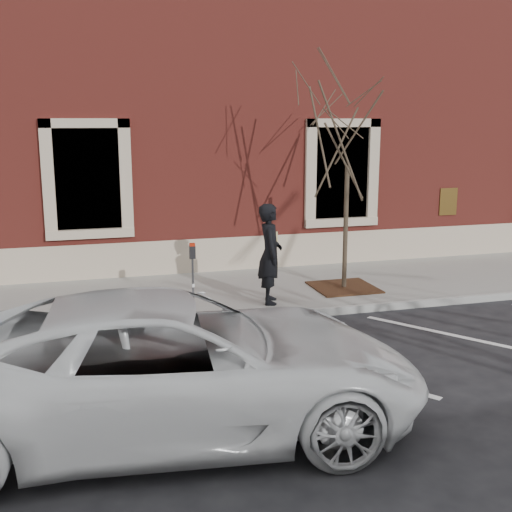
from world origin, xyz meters
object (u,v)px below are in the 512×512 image
object	(u,v)px
white_truck	(173,365)
parking_meter	(193,263)
sapling	(348,131)
man	(270,254)

from	to	relation	value
white_truck	parking_meter	bearing A→B (deg)	-7.23
sapling	white_truck	xyz separation A→B (m)	(-4.43, -5.09, -2.62)
parking_meter	sapling	distance (m)	4.17
man	parking_meter	distance (m)	1.51
sapling	man	bearing A→B (deg)	-161.40
sapling	white_truck	world-z (taller)	sapling
man	sapling	bearing A→B (deg)	-58.22
man	sapling	distance (m)	3.04
sapling	parking_meter	bearing A→B (deg)	-171.77
white_truck	sapling	bearing A→B (deg)	-35.03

